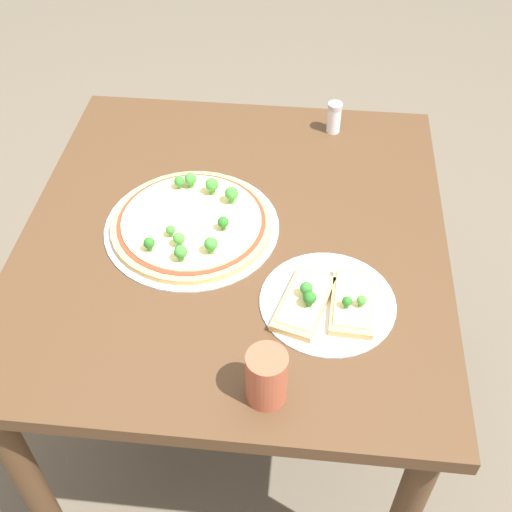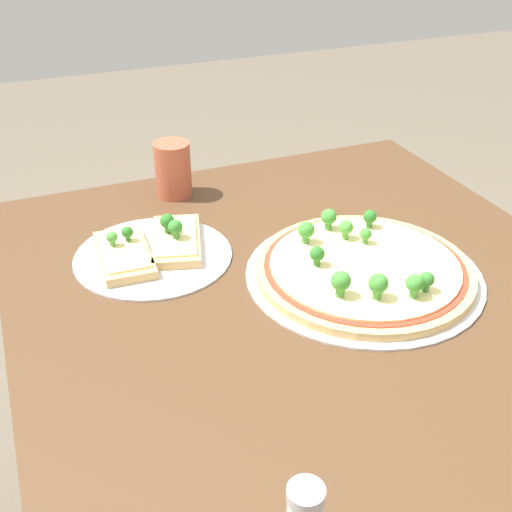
{
  "view_description": "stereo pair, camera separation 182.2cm",
  "coord_description": "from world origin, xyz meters",
  "px_view_note": "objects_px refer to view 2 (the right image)",
  "views": [
    {
      "loc": [
        -1.01,
        -0.15,
        1.69
      ],
      "look_at": [
        -0.09,
        -0.06,
        0.74
      ],
      "focal_mm": 45.0,
      "sensor_mm": 36.0,
      "label": 1
    },
    {
      "loc": [
        0.75,
        -0.4,
        1.3
      ],
      "look_at": [
        -0.09,
        -0.06,
        0.74
      ],
      "focal_mm": 45.0,
      "sensor_mm": 36.0,
      "label": 2
    }
  ],
  "objects_px": {
    "pizza_tray_whole": "(364,269)",
    "drinking_cup": "(173,169)",
    "dining_table": "(309,337)",
    "pizza_tray_slice": "(152,249)"
  },
  "relations": [
    {
      "from": "dining_table",
      "to": "drinking_cup",
      "type": "distance_m",
      "value": 0.45
    },
    {
      "from": "drinking_cup",
      "to": "pizza_tray_slice",
      "type": "bearing_deg",
      "value": -25.39
    },
    {
      "from": "dining_table",
      "to": "pizza_tray_slice",
      "type": "xyz_separation_m",
      "value": [
        -0.2,
        -0.21,
        0.11
      ]
    },
    {
      "from": "pizza_tray_whole",
      "to": "pizza_tray_slice",
      "type": "bearing_deg",
      "value": -123.03
    },
    {
      "from": "dining_table",
      "to": "pizza_tray_whole",
      "type": "bearing_deg",
      "value": 89.35
    },
    {
      "from": "pizza_tray_whole",
      "to": "drinking_cup",
      "type": "bearing_deg",
      "value": -153.88
    },
    {
      "from": "drinking_cup",
      "to": "dining_table",
      "type": "bearing_deg",
      "value": 14.89
    },
    {
      "from": "pizza_tray_slice",
      "to": "drinking_cup",
      "type": "xyz_separation_m",
      "value": [
        -0.21,
        0.1,
        0.04
      ]
    },
    {
      "from": "pizza_tray_whole",
      "to": "pizza_tray_slice",
      "type": "distance_m",
      "value": 0.36
    },
    {
      "from": "dining_table",
      "to": "pizza_tray_whole",
      "type": "xyz_separation_m",
      "value": [
        0.0,
        0.09,
        0.11
      ]
    }
  ]
}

